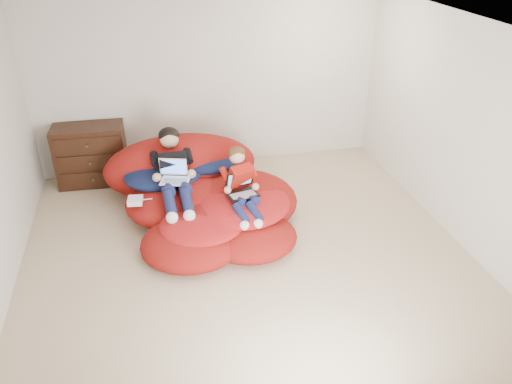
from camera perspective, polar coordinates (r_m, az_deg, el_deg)
The scene contains 9 objects.
room_shell at distance 5.62m, azimuth -1.01°, elevation -5.49°, with size 5.10×5.10×2.77m.
dresser at distance 7.43m, azimuth -18.32°, elevation 4.05°, with size 0.98×0.56×0.86m.
beanbag_pile at distance 6.36m, azimuth -5.96°, elevation -0.52°, with size 2.43×2.42×0.92m.
cream_pillow at distance 6.88m, azimuth -10.77°, elevation 4.78°, with size 0.49×0.31×0.31m, color white.
older_boy at distance 6.26m, azimuth -9.46°, elevation 2.78°, with size 0.37×1.32×0.71m.
younger_boy at distance 5.95m, azimuth -1.73°, elevation 1.13°, with size 0.37×0.95×0.66m.
laptop_white at distance 6.14m, azimuth -9.32°, elevation 1.98°, with size 0.39×0.37×0.25m.
laptop_black at distance 5.94m, azimuth -1.65°, elevation 0.49°, with size 0.39×0.39×0.25m.
power_adapter at distance 6.12m, azimuth -13.63°, elevation -0.96°, with size 0.17×0.17×0.07m, color white.
Camera 1 is at (-0.95, -4.50, 3.45)m, focal length 35.00 mm.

